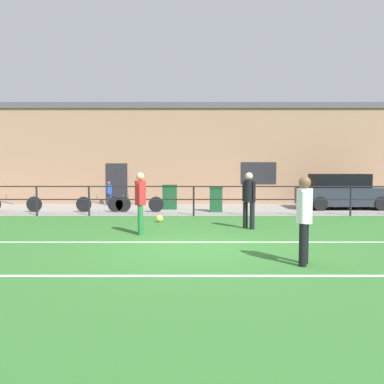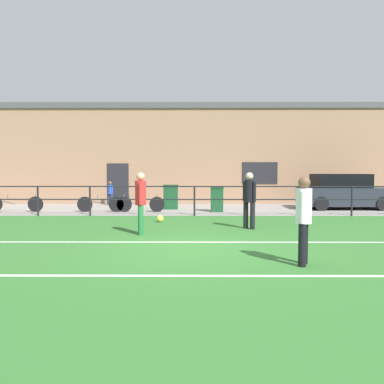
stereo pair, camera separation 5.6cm
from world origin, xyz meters
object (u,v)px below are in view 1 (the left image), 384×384
object	(u,v)px
bicycle_parked_2	(136,204)
trash_bin_0	(170,197)
spectator_child	(109,192)
bicycle_parked_0	(14,204)
player_goalkeeper	(249,197)
bicycle_parked_1	(104,204)
parked_car_red	(342,192)
trash_bin_1	(216,199)
player_striker	(141,199)
player_winger	(305,215)
soccer_ball_match	(160,219)

from	to	relation	value
bicycle_parked_2	trash_bin_0	xyz separation A→B (m)	(1.35, 1.19, 0.21)
spectator_child	bicycle_parked_0	size ratio (longest dim) A/B	0.50
player_goalkeeper	bicycle_parked_1	world-z (taller)	player_goalkeeper
player_goalkeeper	parked_car_red	xyz separation A→B (m)	(5.05, 5.77, -0.19)
player_goalkeeper	trash_bin_1	xyz separation A→B (m)	(-0.69, 4.49, -0.41)
trash_bin_1	bicycle_parked_0	bearing A→B (deg)	-179.26
player_striker	player_winger	bearing A→B (deg)	38.90
bicycle_parked_0	player_winger	bearing A→B (deg)	-42.72
soccer_ball_match	bicycle_parked_2	size ratio (longest dim) A/B	0.10
player_goalkeeper	bicycle_parked_0	distance (m)	10.11
parked_car_red	trash_bin_1	distance (m)	5.89
soccer_ball_match	player_striker	bearing A→B (deg)	-97.29
bicycle_parked_2	player_winger	bearing A→B (deg)	-63.26
trash_bin_0	bicycle_parked_2	bearing A→B (deg)	-138.71
parked_car_red	trash_bin_0	world-z (taller)	parked_car_red
soccer_ball_match	trash_bin_0	xyz separation A→B (m)	(0.10, 4.15, 0.45)
spectator_child	bicycle_parked_0	world-z (taller)	spectator_child
trash_bin_0	trash_bin_1	distance (m)	2.26
player_winger	player_goalkeeper	bearing A→B (deg)	28.69
soccer_ball_match	bicycle_parked_1	size ratio (longest dim) A/B	0.10
bicycle_parked_1	bicycle_parked_2	xyz separation A→B (m)	(1.33, 0.00, 0.00)
bicycle_parked_0	trash_bin_1	bearing A→B (deg)	0.74
spectator_child	trash_bin_1	bearing A→B (deg)	171.89
soccer_ball_match	parked_car_red	distance (m)	8.98
spectator_child	parked_car_red	world-z (taller)	parked_car_red
bicycle_parked_0	bicycle_parked_1	distance (m)	3.72
parked_car_red	bicycle_parked_0	distance (m)	14.21
player_striker	soccer_ball_match	xyz separation A→B (m)	(0.31, 2.42, -0.84)
bicycle_parked_1	player_winger	bearing A→B (deg)	-56.71
player_striker	parked_car_red	bearing A→B (deg)	122.68
parked_car_red	trash_bin_0	bearing A→B (deg)	-178.49
player_goalkeeper	bicycle_parked_0	world-z (taller)	player_goalkeeper
soccer_ball_match	bicycle_parked_0	world-z (taller)	bicycle_parked_0
player_striker	bicycle_parked_2	world-z (taller)	player_striker
bicycle_parked_2	parked_car_red	bearing A→B (deg)	8.69
player_goalkeeper	spectator_child	xyz separation A→B (m)	(-5.80, 7.45, -0.27)
player_winger	trash_bin_0	bearing A→B (deg)	41.00
soccer_ball_match	trash_bin_1	bearing A→B (deg)	55.78
bicycle_parked_1	trash_bin_1	xyz separation A→B (m)	(4.67, 0.11, 0.20)
player_goalkeeper	bicycle_parked_2	xyz separation A→B (m)	(-4.03, 4.38, -0.60)
player_striker	bicycle_parked_0	world-z (taller)	player_striker
player_goalkeeper	trash_bin_1	world-z (taller)	player_goalkeeper
player_goalkeeper	bicycle_parked_2	size ratio (longest dim) A/B	0.72
player_striker	bicycle_parked_1	distance (m)	5.87
player_winger	bicycle_parked_2	size ratio (longest dim) A/B	0.70
player_winger	trash_bin_0	world-z (taller)	player_winger
soccer_ball_match	trash_bin_0	world-z (taller)	trash_bin_0
spectator_child	bicycle_parked_0	distance (m)	4.51
bicycle_parked_1	trash_bin_0	world-z (taller)	trash_bin_0
spectator_child	trash_bin_0	distance (m)	3.64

